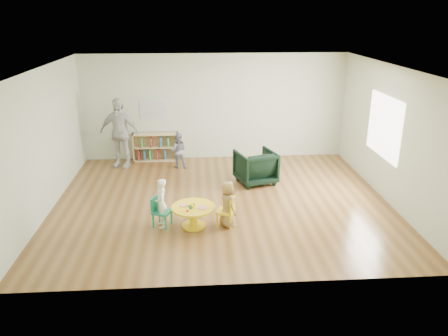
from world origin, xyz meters
name	(u,v)px	position (x,y,z in m)	size (l,w,h in m)	color
room	(222,114)	(0.01, 0.00, 1.89)	(7.10, 7.00, 2.80)	brown
activity_table	(193,213)	(-0.60, -1.11, 0.28)	(0.82, 0.82, 0.45)	yellow
kid_chair_left	(160,210)	(-1.22, -1.03, 0.32)	(0.41, 0.41, 0.59)	#1A9368
kid_chair_right	(228,211)	(0.04, -1.11, 0.30)	(0.39, 0.39, 0.57)	yellow
bookshelf	(155,147)	(-1.61, 2.86, 0.37)	(1.20, 0.30, 0.75)	tan
alphabet_poster	(154,110)	(-1.60, 2.98, 1.35)	(0.74, 0.01, 0.54)	silver
armchair	(256,167)	(0.86, 1.03, 0.39)	(0.83, 0.85, 0.78)	black
child_left	(161,203)	(-1.19, -1.06, 0.47)	(0.34, 0.23, 0.94)	white
child_right	(228,204)	(0.04, -1.12, 0.45)	(0.44, 0.28, 0.89)	yellow
toddler	(178,150)	(-0.97, 2.22, 0.46)	(0.44, 0.35, 0.91)	#1A1A41
adult_caretaker	(119,133)	(-2.46, 2.41, 0.90)	(1.05, 0.44, 1.80)	silver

